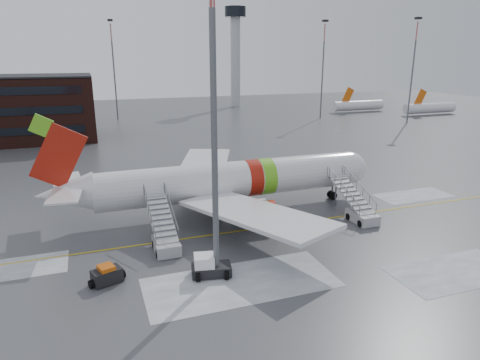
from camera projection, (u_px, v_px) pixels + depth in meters
name	position (u px, v px, depth m)	size (l,w,h in m)	color
ground	(264.00, 223.00, 42.20)	(260.00, 260.00, 0.00)	#494C4F
airliner	(225.00, 181.00, 44.25)	(35.03, 32.97, 11.18)	silver
airstair_fwd	(358.00, 210.00, 42.87)	(2.05, 7.70, 3.48)	#A6A8AD
airstair_aft	(164.00, 236.00, 36.57)	(2.05, 7.70, 3.48)	#A5A7AC
pushback_tug	(209.00, 267.00, 32.02)	(3.19, 2.62, 1.68)	black
baggage_tractor	(107.00, 276.00, 31.05)	(2.80, 1.83, 1.38)	black
light_mast_near	(214.00, 111.00, 28.73)	(1.20, 1.20, 23.82)	#595B60
control_tower	(235.00, 45.00, 132.42)	(6.40, 6.40, 30.00)	#B2B5BA
light_mast_far_ne	(323.00, 64.00, 107.88)	(1.20, 1.20, 24.25)	#595B60
light_mast_far_n	(113.00, 64.00, 106.17)	(1.20, 1.20, 24.25)	#595B60
light_mast_far_e	(413.00, 64.00, 100.41)	(1.20, 1.20, 24.25)	#595B60
distant_aircraft	(381.00, 114.00, 120.22)	(35.00, 18.00, 8.00)	#D8590C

